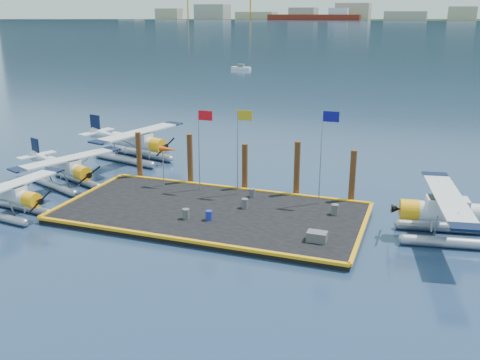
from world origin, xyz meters
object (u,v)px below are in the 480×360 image
(flagpole_yellow, at_px, (240,139))
(flagpole_blue, at_px, (324,144))
(piling_2, at_px, (245,169))
(piling_3, at_px, (297,170))
(drum_3, at_px, (186,214))
(seaplane_d, at_px, (454,215))
(seaplane_b, at_px, (66,170))
(drum_4, at_px, (335,209))
(windsock, at_px, (168,150))
(drum_2, at_px, (245,203))
(piling_4, at_px, (352,178))
(drum_1, at_px, (209,215))
(drum_5, at_px, (252,193))
(piling_1, at_px, (190,161))
(seaplane_a, at_px, (8,197))
(piling_0, at_px, (139,157))
(crate, at_px, (317,236))
(flagpole_red, at_px, (201,138))
(seaplane_c, at_px, (136,144))

(flagpole_yellow, xyz_separation_m, flagpole_blue, (5.99, -0.00, 0.17))
(piling_2, bearing_deg, piling_3, 0.00)
(drum_3, bearing_deg, seaplane_d, 11.12)
(seaplane_b, distance_m, piling_3, 17.87)
(drum_4, relative_size, windsock, 0.22)
(drum_2, distance_m, drum_3, 4.28)
(drum_4, xyz_separation_m, piling_4, (0.57, 3.30, 1.25))
(drum_4, bearing_deg, drum_1, -153.45)
(drum_4, relative_size, drum_5, 1.13)
(flagpole_blue, xyz_separation_m, piling_1, (-10.70, 1.60, -2.59))
(flagpole_blue, xyz_separation_m, piling_3, (-2.20, 1.60, -2.54))
(drum_4, bearing_deg, seaplane_a, -162.40)
(drum_4, height_order, windsock, windsock)
(piling_0, distance_m, piling_4, 17.00)
(drum_3, bearing_deg, drum_1, 11.00)
(seaplane_a, bearing_deg, piling_2, 133.55)
(seaplane_a, xyz_separation_m, piling_1, (8.78, 9.87, 0.78))
(drum_2, relative_size, crate, 0.57)
(flagpole_red, height_order, piling_1, flagpole_red)
(seaplane_b, bearing_deg, drum_5, 117.62)
(seaplane_a, relative_size, piling_4, 2.14)
(drum_3, relative_size, crate, 0.57)
(flagpole_red, bearing_deg, drum_2, -31.07)
(seaplane_c, xyz_separation_m, drum_3, (10.91, -12.52, -0.90))
(flagpole_yellow, bearing_deg, crate, -42.09)
(seaplane_a, bearing_deg, piling_1, 145.28)
(flagpole_blue, relative_size, piling_1, 1.55)
(piling_2, bearing_deg, seaplane_b, -166.05)
(drum_3, distance_m, piling_2, 7.53)
(drum_4, relative_size, piling_3, 0.16)
(flagpole_blue, xyz_separation_m, piling_2, (-6.20, 1.60, -2.79))
(drum_3, height_order, piling_1, piling_1)
(seaplane_a, height_order, seaplane_c, seaplane_c)
(windsock, relative_size, piling_3, 0.73)
(drum_3, xyz_separation_m, piling_2, (1.46, 7.29, 1.17))
(piling_4, bearing_deg, flagpole_red, -171.57)
(seaplane_a, xyz_separation_m, crate, (20.49, 1.94, -0.63))
(flagpole_yellow, relative_size, piling_4, 1.55)
(drum_4, distance_m, piling_3, 4.96)
(seaplane_d, bearing_deg, drum_5, 70.63)
(flagpole_red, height_order, windsock, flagpole_red)
(seaplane_b, xyz_separation_m, flagpole_red, (10.74, 1.76, 3.00))
(seaplane_a, xyz_separation_m, drum_3, (11.82, 2.58, -0.59))
(drum_1, bearing_deg, flagpole_yellow, 88.11)
(seaplane_c, bearing_deg, piling_3, 86.19)
(seaplane_a, relative_size, drum_2, 13.00)
(drum_4, height_order, drum_5, drum_4)
(seaplane_d, bearing_deg, flagpole_red, 72.11)
(seaplane_c, xyz_separation_m, flagpole_yellow, (12.57, -6.83, 2.88))
(flagpole_yellow, distance_m, flagpole_blue, 6.00)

